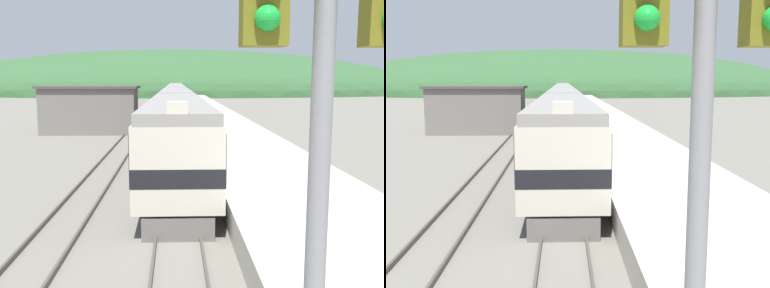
% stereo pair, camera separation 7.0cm
% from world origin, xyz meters
% --- Properties ---
extents(track_main, '(1.52, 180.00, 0.16)m').
position_xyz_m(track_main, '(0.00, 70.00, 0.08)').
color(track_main, '#4C443D').
rests_on(track_main, ground).
extents(track_siding, '(1.52, 180.00, 0.16)m').
position_xyz_m(track_siding, '(-4.01, 70.00, 0.08)').
color(track_siding, '#4C443D').
rests_on(track_siding, ground).
extents(platform, '(5.80, 140.00, 1.01)m').
position_xyz_m(platform, '(4.58, 50.00, 0.50)').
color(platform, '#BCB5A5').
rests_on(platform, ground).
extents(distant_hills, '(174.41, 78.49, 30.40)m').
position_xyz_m(distant_hills, '(0.00, 161.26, 0.00)').
color(distant_hills, '#335B33').
rests_on(distant_hills, ground).
extents(station_shed, '(9.21, 5.17, 4.48)m').
position_xyz_m(station_shed, '(-8.19, 45.27, 2.26)').
color(station_shed, slate).
rests_on(station_shed, ground).
extents(express_train_lead_car, '(3.03, 20.63, 4.43)m').
position_xyz_m(express_train_lead_car, '(0.00, 25.69, 2.23)').
color(express_train_lead_car, black).
rests_on(express_train_lead_car, ground).
extents(carriage_second, '(3.02, 22.58, 4.07)m').
position_xyz_m(carriage_second, '(0.00, 48.40, 2.21)').
color(carriage_second, black).
rests_on(carriage_second, ground).
extents(carriage_third, '(3.02, 22.58, 4.07)m').
position_xyz_m(carriage_third, '(0.00, 71.86, 2.21)').
color(carriage_third, black).
rests_on(carriage_third, ground).
extents(carriage_fourth, '(3.02, 22.58, 4.07)m').
position_xyz_m(carriage_fourth, '(0.00, 95.32, 2.21)').
color(carriage_fourth, black).
rests_on(carriage_fourth, ground).
extents(carriage_fifth, '(3.02, 22.58, 4.07)m').
position_xyz_m(carriage_fifth, '(0.00, 118.78, 2.21)').
color(carriage_fifth, black).
rests_on(carriage_fifth, ground).
extents(signal_mast_main, '(2.20, 0.42, 7.43)m').
position_xyz_m(signal_mast_main, '(1.26, 6.02, 4.87)').
color(signal_mast_main, gray).
rests_on(signal_mast_main, ground).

